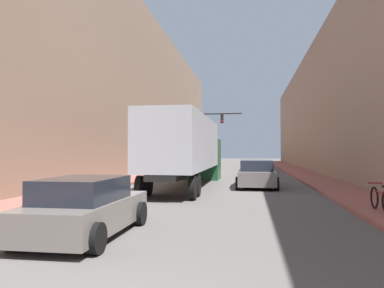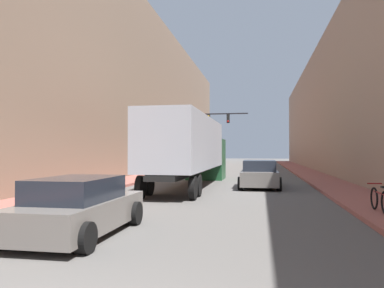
# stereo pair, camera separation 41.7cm
# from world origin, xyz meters

# --- Properties ---
(sidewalk_right) EXTENTS (2.42, 80.00, 0.15)m
(sidewalk_right) POSITION_xyz_m (6.39, 30.00, 0.07)
(sidewalk_right) COLOR #9E564C
(sidewalk_right) RESTS_ON ground
(sidewalk_left) EXTENTS (2.42, 80.00, 0.15)m
(sidewalk_left) POSITION_xyz_m (-6.39, 30.00, 0.07)
(sidewalk_left) COLOR #9E564C
(sidewalk_left) RESTS_ON ground
(building_right) EXTENTS (6.00, 80.00, 12.10)m
(building_right) POSITION_xyz_m (10.60, 30.00, 6.05)
(building_right) COLOR #997A66
(building_right) RESTS_ON ground
(building_left) EXTENTS (6.00, 80.00, 15.45)m
(building_left) POSITION_xyz_m (-10.60, 30.00, 7.73)
(building_left) COLOR #846B56
(building_left) RESTS_ON ground
(semi_truck) EXTENTS (2.57, 14.27, 3.83)m
(semi_truck) POSITION_xyz_m (-1.61, 18.28, 2.19)
(semi_truck) COLOR #B2B7C1
(semi_truck) RESTS_ON ground
(sedan_car) EXTENTS (2.03, 4.29, 1.41)m
(sedan_car) POSITION_xyz_m (-2.02, 5.46, 0.67)
(sedan_car) COLOR slate
(sedan_car) RESTS_ON ground
(suv_car) EXTENTS (2.22, 4.94, 1.52)m
(suv_car) POSITION_xyz_m (2.23, 18.44, 0.73)
(suv_car) COLOR slate
(suv_car) RESTS_ON ground
(traffic_signal_gantry) EXTENTS (6.16, 0.35, 6.17)m
(traffic_signal_gantry) POSITION_xyz_m (-3.57, 35.35, 4.27)
(traffic_signal_gantry) COLOR black
(traffic_signal_gantry) RESTS_ON ground
(parked_bicycle) EXTENTS (0.44, 1.82, 0.86)m
(parked_bicycle) POSITION_xyz_m (5.92, 9.51, 0.53)
(parked_bicycle) COLOR black
(parked_bicycle) RESTS_ON sidewalk_right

